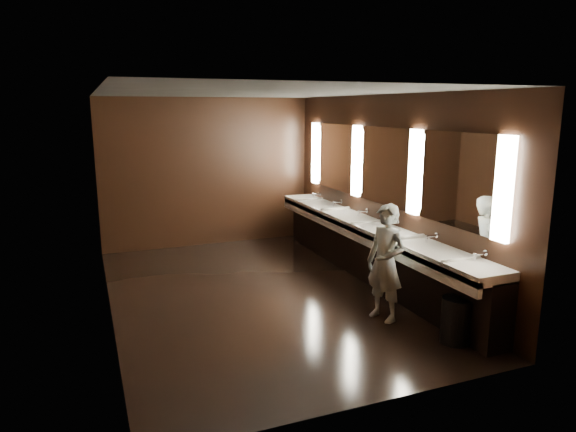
{
  "coord_description": "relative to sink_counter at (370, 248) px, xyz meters",
  "views": [
    {
      "loc": [
        -2.19,
        -6.58,
        2.6
      ],
      "look_at": [
        0.44,
        0.0,
        1.11
      ],
      "focal_mm": 32.0,
      "sensor_mm": 36.0,
      "label": 1
    }
  ],
  "objects": [
    {
      "name": "mirror_band",
      "position": [
        0.19,
        -0.0,
        1.25
      ],
      "size": [
        0.06,
        5.03,
        1.15
      ],
      "color": "white",
      "rests_on": "wall_right"
    },
    {
      "name": "sink_counter",
      "position": [
        0.0,
        0.0,
        0.0
      ],
      "size": [
        0.55,
        5.4,
        1.01
      ],
      "color": "black",
      "rests_on": "floor"
    },
    {
      "name": "wall_front",
      "position": [
        -1.79,
        -3.0,
        0.9
      ],
      "size": [
        4.0,
        0.02,
        2.8
      ],
      "primitive_type": "cube",
      "color": "black",
      "rests_on": "floor"
    },
    {
      "name": "ceiling",
      "position": [
        -1.79,
        -0.0,
        2.3
      ],
      "size": [
        4.0,
        6.0,
        0.02
      ],
      "primitive_type": "cube",
      "color": "#2D2D2B",
      "rests_on": "wall_back"
    },
    {
      "name": "floor",
      "position": [
        -1.79,
        -0.0,
        -0.5
      ],
      "size": [
        6.0,
        6.0,
        0.0
      ],
      "primitive_type": "plane",
      "color": "black",
      "rests_on": "ground"
    },
    {
      "name": "person",
      "position": [
        -0.61,
        -1.4,
        0.24
      ],
      "size": [
        0.51,
        0.62,
        1.47
      ],
      "primitive_type": "imported",
      "rotation": [
        0.0,
        0.0,
        -1.24
      ],
      "color": "#809FBF",
      "rests_on": "floor"
    },
    {
      "name": "wall_back",
      "position": [
        -1.79,
        3.0,
        0.9
      ],
      "size": [
        4.0,
        0.02,
        2.8
      ],
      "primitive_type": "cube",
      "color": "black",
      "rests_on": "floor"
    },
    {
      "name": "trash_bin",
      "position": [
        -0.22,
        -2.27,
        -0.23
      ],
      "size": [
        0.35,
        0.35,
        0.53
      ],
      "primitive_type": "cylinder",
      "rotation": [
        0.0,
        0.0,
        -0.05
      ],
      "color": "black",
      "rests_on": "floor"
    },
    {
      "name": "wall_right",
      "position": [
        0.21,
        -0.0,
        0.9
      ],
      "size": [
        0.02,
        6.0,
        2.8
      ],
      "primitive_type": "cube",
      "color": "black",
      "rests_on": "floor"
    },
    {
      "name": "wall_left",
      "position": [
        -3.79,
        -0.0,
        0.9
      ],
      "size": [
        0.02,
        6.0,
        2.8
      ],
      "primitive_type": "cube",
      "color": "black",
      "rests_on": "floor"
    }
  ]
}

